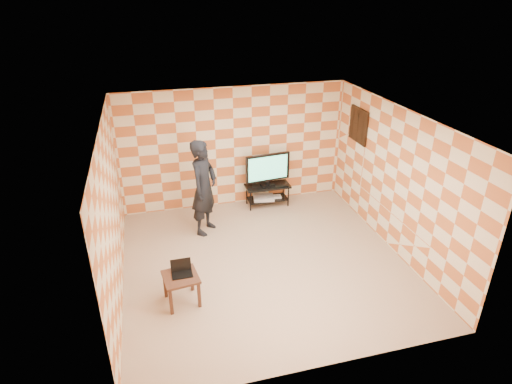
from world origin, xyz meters
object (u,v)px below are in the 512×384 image
at_px(tv, 268,168).
at_px(side_table, 181,281).
at_px(tv_stand, 267,191).
at_px(person, 204,188).

bearing_deg(tv, side_table, -128.07).
bearing_deg(tv_stand, person, -153.37).
bearing_deg(side_table, person, 71.37).
distance_m(tv_stand, side_table, 3.66).
bearing_deg(person, side_table, -162.22).
bearing_deg(person, tv, -27.04).
relative_size(tv_stand, person, 0.51).
relative_size(tv, side_table, 1.73).
bearing_deg(tv, person, -153.45).
bearing_deg(tv_stand, side_table, -128.04).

